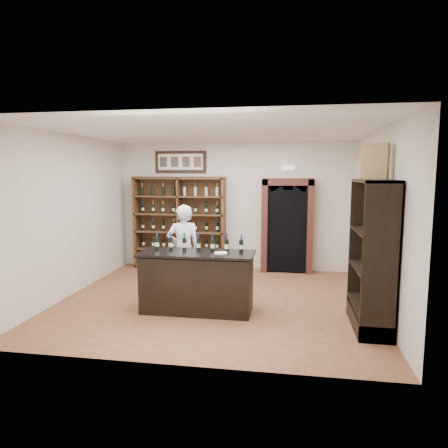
# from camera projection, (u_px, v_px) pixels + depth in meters

# --- Properties ---
(floor) EXTENTS (5.50, 5.50, 0.00)m
(floor) POSITION_uv_depth(u_px,v_px,m) (216.00, 300.00, 7.24)
(floor) COLOR #925D3A
(floor) RESTS_ON ground
(ceiling) EXTENTS (5.50, 5.50, 0.00)m
(ceiling) POSITION_uv_depth(u_px,v_px,m) (215.00, 131.00, 6.85)
(ceiling) COLOR white
(ceiling) RESTS_ON wall_back
(wall_back) EXTENTS (5.50, 0.04, 3.00)m
(wall_back) POSITION_uv_depth(u_px,v_px,m) (234.00, 206.00, 9.49)
(wall_back) COLOR silver
(wall_back) RESTS_ON ground
(wall_left) EXTENTS (0.04, 5.00, 3.00)m
(wall_left) POSITION_uv_depth(u_px,v_px,m) (71.00, 215.00, 7.49)
(wall_left) COLOR silver
(wall_left) RESTS_ON ground
(wall_right) EXTENTS (0.04, 5.00, 3.00)m
(wall_right) POSITION_uv_depth(u_px,v_px,m) (378.00, 221.00, 6.61)
(wall_right) COLOR silver
(wall_right) RESTS_ON ground
(wine_shelf) EXTENTS (2.20, 0.38, 2.20)m
(wine_shelf) POSITION_uv_depth(u_px,v_px,m) (180.00, 223.00, 9.59)
(wine_shelf) COLOR #52371C
(wine_shelf) RESTS_ON ground
(framed_picture) EXTENTS (1.25, 0.04, 0.52)m
(framed_picture) POSITION_uv_depth(u_px,v_px,m) (181.00, 162.00, 9.54)
(framed_picture) COLOR black
(framed_picture) RESTS_ON wall_back
(arched_doorway) EXTENTS (1.17, 0.35, 2.17)m
(arched_doorway) POSITION_uv_depth(u_px,v_px,m) (287.00, 223.00, 9.17)
(arched_doorway) COLOR black
(arched_doorway) RESTS_ON ground
(emergency_light) EXTENTS (0.30, 0.10, 0.10)m
(emergency_light) POSITION_uv_depth(u_px,v_px,m) (288.00, 168.00, 9.10)
(emergency_light) COLOR white
(emergency_light) RESTS_ON wall_back
(tasting_counter) EXTENTS (1.88, 0.78, 1.00)m
(tasting_counter) POSITION_uv_depth(u_px,v_px,m) (197.00, 282.00, 6.62)
(tasting_counter) COLOR black
(tasting_counter) RESTS_ON ground
(counter_bottle_0) EXTENTS (0.07, 0.07, 0.30)m
(counter_bottle_0) POSITION_uv_depth(u_px,v_px,m) (157.00, 243.00, 6.77)
(counter_bottle_0) COLOR black
(counter_bottle_0) RESTS_ON tasting_counter
(counter_bottle_1) EXTENTS (0.07, 0.07, 0.30)m
(counter_bottle_1) POSITION_uv_depth(u_px,v_px,m) (171.00, 244.00, 6.73)
(counter_bottle_1) COLOR black
(counter_bottle_1) RESTS_ON tasting_counter
(counter_bottle_2) EXTENTS (0.07, 0.07, 0.30)m
(counter_bottle_2) POSITION_uv_depth(u_px,v_px,m) (184.00, 244.00, 6.69)
(counter_bottle_2) COLOR black
(counter_bottle_2) RESTS_ON tasting_counter
(counter_bottle_3) EXTENTS (0.07, 0.07, 0.30)m
(counter_bottle_3) POSITION_uv_depth(u_px,v_px,m) (198.00, 244.00, 6.65)
(counter_bottle_3) COLOR black
(counter_bottle_3) RESTS_ON tasting_counter
(counter_bottle_4) EXTENTS (0.07, 0.07, 0.30)m
(counter_bottle_4) POSITION_uv_depth(u_px,v_px,m) (212.00, 245.00, 6.61)
(counter_bottle_4) COLOR black
(counter_bottle_4) RESTS_ON tasting_counter
(counter_bottle_5) EXTENTS (0.07, 0.07, 0.30)m
(counter_bottle_5) POSITION_uv_depth(u_px,v_px,m) (227.00, 245.00, 6.57)
(counter_bottle_5) COLOR black
(counter_bottle_5) RESTS_ON tasting_counter
(counter_bottle_6) EXTENTS (0.07, 0.07, 0.30)m
(counter_bottle_6) POSITION_uv_depth(u_px,v_px,m) (241.00, 246.00, 6.54)
(counter_bottle_6) COLOR black
(counter_bottle_6) RESTS_ON tasting_counter
(side_cabinet) EXTENTS (0.48, 1.20, 2.20)m
(side_cabinet) POSITION_uv_depth(u_px,v_px,m) (373.00, 278.00, 5.86)
(side_cabinet) COLOR black
(side_cabinet) RESTS_ON ground
(shopkeeper) EXTENTS (0.73, 0.61, 1.70)m
(shopkeeper) POSITION_uv_depth(u_px,v_px,m) (184.00, 250.00, 7.55)
(shopkeeper) COLOR white
(shopkeeper) RESTS_ON ground
(plate) EXTENTS (0.22, 0.22, 0.02)m
(plate) POSITION_uv_depth(u_px,v_px,m) (221.00, 253.00, 6.44)
(plate) COLOR white
(plate) RESTS_ON tasting_counter
(wine_crate) EXTENTS (0.40, 0.29, 0.52)m
(wine_crate) POSITION_uv_depth(u_px,v_px,m) (375.00, 162.00, 5.80)
(wine_crate) COLOR tan
(wine_crate) RESTS_ON side_cabinet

